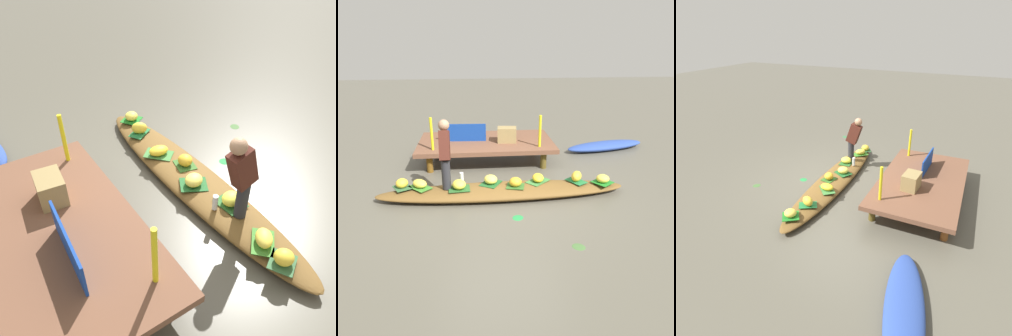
# 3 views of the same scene
# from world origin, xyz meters

# --- Properties ---
(canal_water) EXTENTS (40.00, 40.00, 0.00)m
(canal_water) POSITION_xyz_m (0.00, 0.00, 0.00)
(canal_water) COLOR #595548
(canal_water) RESTS_ON ground
(dock_platform) EXTENTS (3.20, 1.80, 0.48)m
(dock_platform) POSITION_xyz_m (-0.22, 2.10, 0.42)
(dock_platform) COLOR brown
(dock_platform) RESTS_ON ground
(vendor_boat) EXTENTS (4.67, 0.84, 0.22)m
(vendor_boat) POSITION_xyz_m (0.00, 0.00, 0.11)
(vendor_boat) COLOR brown
(vendor_boat) RESTS_ON ground
(moored_boat) EXTENTS (2.30, 1.06, 0.22)m
(moored_boat) POSITION_xyz_m (2.98, 2.54, 0.11)
(moored_boat) COLOR #2C479A
(moored_boat) RESTS_ON ground
(leaf_mat_0) EXTENTS (0.41, 0.34, 0.01)m
(leaf_mat_0) POSITION_xyz_m (-0.80, -0.06, 0.22)
(leaf_mat_0) COLOR #285C27
(leaf_mat_0) RESTS_ON vendor_boat
(banana_bunch_0) EXTENTS (0.32, 0.34, 0.17)m
(banana_bunch_0) POSITION_xyz_m (-0.80, -0.06, 0.30)
(banana_bunch_0) COLOR yellow
(banana_bunch_0) RESTS_ON vendor_boat
(leaf_mat_1) EXTENTS (0.40, 0.42, 0.01)m
(leaf_mat_1) POSITION_xyz_m (-1.85, 0.10, 0.22)
(leaf_mat_1) COLOR #336137
(leaf_mat_1) RESTS_ON vendor_boat
(banana_bunch_1) EXTENTS (0.29, 0.29, 0.17)m
(banana_bunch_1) POSITION_xyz_m (-1.85, 0.10, 0.31)
(banana_bunch_1) COLOR yellow
(banana_bunch_1) RESTS_ON vendor_boat
(leaf_mat_2) EXTENTS (0.40, 0.45, 0.01)m
(leaf_mat_2) POSITION_xyz_m (1.43, 0.08, 0.22)
(leaf_mat_2) COLOR #227139
(leaf_mat_2) RESTS_ON vendor_boat
(banana_bunch_2) EXTENTS (0.29, 0.33, 0.20)m
(banana_bunch_2) POSITION_xyz_m (1.43, 0.08, 0.32)
(banana_bunch_2) COLOR gold
(banana_bunch_2) RESTS_ON vendor_boat
(leaf_mat_3) EXTENTS (0.38, 0.35, 0.01)m
(leaf_mat_3) POSITION_xyz_m (0.24, -0.05, 0.22)
(leaf_mat_3) COLOR #336425
(leaf_mat_3) RESTS_ON vendor_boat
(banana_bunch_3) EXTENTS (0.25, 0.23, 0.17)m
(banana_bunch_3) POSITION_xyz_m (0.24, -0.05, 0.31)
(banana_bunch_3) COLOR gold
(banana_bunch_3) RESTS_ON vendor_boat
(leaf_mat_4) EXTENTS (0.52, 0.50, 0.01)m
(leaf_mat_4) POSITION_xyz_m (0.69, 0.14, 0.22)
(leaf_mat_4) COLOR #3C7A38
(leaf_mat_4) RESTS_ON vendor_boat
(banana_bunch_4) EXTENTS (0.25, 0.34, 0.14)m
(banana_bunch_4) POSITION_xyz_m (0.69, 0.14, 0.29)
(banana_bunch_4) COLOR yellow
(banana_bunch_4) RESTS_ON vendor_boat
(leaf_mat_5) EXTENTS (0.45, 0.45, 0.01)m
(leaf_mat_5) POSITION_xyz_m (1.91, -0.03, 0.22)
(leaf_mat_5) COLOR #1F7724
(leaf_mat_5) RESTS_ON vendor_boat
(banana_bunch_5) EXTENTS (0.34, 0.34, 0.15)m
(banana_bunch_5) POSITION_xyz_m (1.91, -0.03, 0.30)
(banana_bunch_5) COLOR #E7D24B
(banana_bunch_5) RESTS_ON vendor_boat
(leaf_mat_6) EXTENTS (0.46, 0.49, 0.01)m
(leaf_mat_6) POSITION_xyz_m (-0.21, 0.12, 0.22)
(leaf_mat_6) COLOR #1F5927
(leaf_mat_6) RESTS_ON vendor_boat
(banana_bunch_6) EXTENTS (0.33, 0.35, 0.17)m
(banana_bunch_6) POSITION_xyz_m (-0.21, 0.12, 0.30)
(banana_bunch_6) COLOR #F0DD54
(banana_bunch_6) RESTS_ON vendor_boat
(leaf_mat_7) EXTENTS (0.48, 0.48, 0.01)m
(leaf_mat_7) POSITION_xyz_m (-1.52, 0.07, 0.22)
(leaf_mat_7) COLOR #3D7F2C
(leaf_mat_7) RESTS_ON vendor_boat
(banana_bunch_7) EXTENTS (0.36, 0.35, 0.15)m
(banana_bunch_7) POSITION_xyz_m (-1.52, 0.07, 0.30)
(banana_bunch_7) COLOR yellow
(banana_bunch_7) RESTS_ON vendor_boat
(vendor_person) EXTENTS (0.20, 0.44, 1.24)m
(vendor_person) POSITION_xyz_m (-1.02, 0.06, 0.92)
(vendor_person) COLOR #28282D
(vendor_person) RESTS_ON vendor_boat
(water_bottle) EXTENTS (0.07, 0.07, 0.22)m
(water_bottle) POSITION_xyz_m (-0.76, 0.18, 0.33)
(water_bottle) COLOR silver
(water_bottle) RESTS_ON vendor_boat
(market_banner) EXTENTS (1.01, 0.08, 0.42)m
(market_banner) POSITION_xyz_m (-0.72, 2.10, 0.69)
(market_banner) COLOR navy
(market_banner) RESTS_ON dock_platform
(railing_post_west) EXTENTS (0.06, 0.06, 0.73)m
(railing_post_west) POSITION_xyz_m (-1.42, 1.50, 0.84)
(railing_post_west) COLOR yellow
(railing_post_west) RESTS_ON dock_platform
(railing_post_east) EXTENTS (0.06, 0.06, 0.73)m
(railing_post_east) POSITION_xyz_m (0.98, 1.50, 0.84)
(railing_post_east) COLOR yellow
(railing_post_east) RESTS_ON dock_platform
(produce_crate) EXTENTS (0.47, 0.36, 0.35)m
(produce_crate) POSITION_xyz_m (0.28, 1.95, 0.66)
(produce_crate) COLOR olive
(produce_crate) RESTS_ON dock_platform
(drifting_plant_0) EXTENTS (0.25, 0.26, 0.01)m
(drifting_plant_0) POSITION_xyz_m (0.18, -0.83, 0.00)
(drifting_plant_0) COLOR #258841
(drifting_plant_0) RESTS_ON ground
(drifting_plant_1) EXTENTS (0.26, 0.25, 0.01)m
(drifting_plant_1) POSITION_xyz_m (0.94, -1.73, 0.00)
(drifting_plant_1) COLOR #436B35
(drifting_plant_1) RESTS_ON ground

